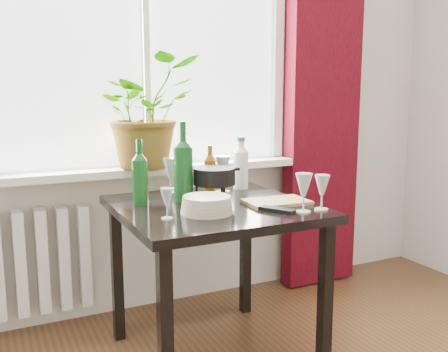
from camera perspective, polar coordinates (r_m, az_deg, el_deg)
name	(u,v)px	position (r m, az deg, el deg)	size (l,w,h in m)	color
window	(144,25)	(2.83, -9.15, 16.68)	(1.72, 0.08, 1.62)	white
windowsill	(151,169)	(2.77, -8.30, 0.76)	(1.72, 0.20, 0.04)	white
curtain	(323,84)	(3.23, 11.27, 10.31)	(0.50, 0.12, 2.56)	#3A050E
radiator	(9,265)	(2.78, -23.36, -9.35)	(0.80, 0.10, 0.55)	white
table	(213,224)	(2.29, -1.21, -5.52)	(0.85, 0.85, 0.74)	black
potted_plant	(146,112)	(2.67, -8.93, 7.27)	(0.53, 0.46, 0.59)	#1C6B1D
wine_bottle_left	(140,172)	(2.27, -9.58, 0.48)	(0.07, 0.07, 0.30)	#0D4814
wine_bottle_right	(183,161)	(2.31, -4.68, 1.74)	(0.09, 0.09, 0.38)	#0C3E15
bottle_amber	(210,169)	(2.50, -1.61, 0.80)	(0.06, 0.06, 0.25)	brown
cleaning_bottle	(241,163)	(2.62, 1.93, 1.52)	(0.08, 0.08, 0.28)	white
wineglass_front_right	(304,193)	(2.13, 9.08, -1.88)	(0.07, 0.07, 0.17)	silver
wineglass_far_right	(322,192)	(2.19, 11.13, -1.81)	(0.07, 0.07, 0.16)	silver
wineglass_back_center	(223,174)	(2.53, -0.16, 0.29)	(0.08, 0.08, 0.19)	silver
wineglass_back_left	(170,175)	(2.52, -6.15, 0.11)	(0.08, 0.08, 0.18)	silver
wineglass_front_left	(167,203)	(2.01, -6.53, -3.14)	(0.05, 0.05, 0.13)	#B8BDC6
plate_stack	(207,205)	(2.10, -1.99, -3.33)	(0.22, 0.22, 0.07)	beige
fondue_pot	(214,184)	(2.35, -1.12, -0.89)	(0.23, 0.20, 0.15)	black
tv_remote	(277,210)	(2.14, 6.06, -3.87)	(0.05, 0.16, 0.02)	black
cutting_board	(277,202)	(2.30, 6.03, -2.95)	(0.29, 0.18, 0.02)	#A7864B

